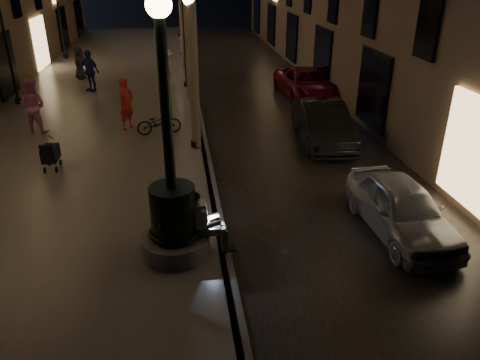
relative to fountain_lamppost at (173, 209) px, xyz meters
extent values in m
plane|color=black|center=(1.00, 13.00, -1.21)|extent=(120.00, 120.00, 0.00)
cube|color=black|center=(4.00, 13.00, -1.20)|extent=(6.00, 45.00, 0.02)
cube|color=#69635C|center=(-3.00, 13.00, -1.11)|extent=(8.00, 45.00, 0.20)
cube|color=#59595B|center=(1.00, 13.00, -1.11)|extent=(0.25, 45.00, 0.20)
cylinder|color=#59595B|center=(0.00, 0.00, -0.81)|extent=(1.40, 1.40, 0.40)
cylinder|color=black|center=(0.00, 0.00, -0.06)|extent=(0.90, 0.90, 1.10)
torus|color=black|center=(0.00, 0.00, -0.51)|extent=(1.04, 1.04, 0.10)
torus|color=black|center=(0.00, 0.00, 0.34)|extent=(0.89, 0.89, 0.09)
cylinder|color=black|center=(0.00, 0.00, 2.09)|extent=(0.20, 0.20, 3.20)
sphere|color=#FFD88C|center=(0.00, 0.00, 3.79)|extent=(0.44, 0.44, 0.44)
cube|color=tan|center=(0.55, 0.00, -0.52)|extent=(0.36, 0.24, 0.18)
cube|color=silver|center=(0.49, 0.00, -0.18)|extent=(0.45, 0.26, 0.57)
sphere|color=tan|center=(0.46, 0.00, 0.20)|extent=(0.21, 0.21, 0.21)
sphere|color=black|center=(0.45, 0.00, 0.24)|extent=(0.21, 0.21, 0.21)
cube|color=tan|center=(0.79, -0.09, -0.52)|extent=(0.46, 0.13, 0.14)
cube|color=tan|center=(0.79, 0.09, -0.52)|extent=(0.46, 0.13, 0.14)
cube|color=tan|center=(1.01, -0.09, -0.77)|extent=(0.13, 0.12, 0.49)
cube|color=tan|center=(1.01, 0.09, -0.77)|extent=(0.13, 0.12, 0.49)
cube|color=black|center=(1.12, -0.09, -1.00)|extent=(0.26, 0.10, 0.03)
cube|color=black|center=(1.12, 0.09, -1.00)|extent=(0.26, 0.10, 0.03)
cube|color=black|center=(0.81, 0.00, -0.44)|extent=(0.24, 0.33, 0.02)
cube|color=black|center=(0.65, 0.00, -0.33)|extent=(0.09, 0.33, 0.22)
cube|color=#AEDCF9|center=(0.67, 0.00, -0.33)|extent=(0.06, 0.30, 0.18)
cylinder|color=#6B604C|center=(0.75, 6.00, 1.49)|extent=(0.28, 0.28, 5.00)
cylinder|color=#6B604C|center=(0.80, 12.00, 1.54)|extent=(0.28, 0.28, 5.10)
cylinder|color=#6B604C|center=(0.70, 18.00, 1.44)|extent=(0.28, 0.28, 4.90)
cylinder|color=#6B604C|center=(0.78, 24.00, 1.59)|extent=(0.28, 0.28, 5.20)
cylinder|color=black|center=(0.70, 6.00, -0.91)|extent=(0.28, 0.28, 0.20)
cylinder|color=black|center=(0.70, 6.00, 1.19)|extent=(0.12, 0.12, 4.40)
cylinder|color=black|center=(0.70, 14.00, -0.91)|extent=(0.28, 0.28, 0.20)
cylinder|color=black|center=(0.70, 14.00, 1.19)|extent=(0.12, 0.12, 4.40)
cylinder|color=black|center=(0.70, 22.00, -0.91)|extent=(0.28, 0.28, 0.20)
cylinder|color=black|center=(0.70, 22.00, 1.19)|extent=(0.12, 0.12, 4.40)
cylinder|color=black|center=(0.70, 30.00, -0.91)|extent=(0.28, 0.28, 0.20)
cylinder|color=black|center=(0.70, 30.00, 1.19)|extent=(0.12, 0.12, 4.40)
cylinder|color=black|center=(-6.40, 12.00, -0.91)|extent=(0.28, 0.28, 0.20)
cylinder|color=black|center=(-6.40, 12.00, 1.19)|extent=(0.12, 0.12, 4.40)
cylinder|color=black|center=(-6.40, 22.00, -0.91)|extent=(0.28, 0.28, 0.20)
cylinder|color=black|center=(-6.40, 22.00, 1.19)|extent=(0.12, 0.12, 4.40)
cube|color=black|center=(-3.45, 4.74, -0.52)|extent=(0.41, 0.67, 0.40)
cube|color=black|center=(-3.45, 4.42, -0.26)|extent=(0.36, 0.16, 0.26)
cylinder|color=black|center=(-3.61, 4.47, -0.92)|extent=(0.04, 0.18, 0.18)
cylinder|color=black|center=(-3.29, 4.47, -0.92)|extent=(0.04, 0.18, 0.18)
cylinder|color=black|center=(-3.60, 5.00, -0.92)|extent=(0.04, 0.18, 0.18)
cylinder|color=black|center=(-3.28, 5.00, -0.92)|extent=(0.04, 0.18, 0.18)
cylinder|color=black|center=(-3.44, 5.09, -0.17)|extent=(0.03, 0.40, 0.25)
imported|color=#999CA1|center=(5.05, 0.45, -0.59)|extent=(1.60, 3.68, 1.24)
imported|color=black|center=(5.00, 6.27, -0.53)|extent=(1.73, 4.25, 1.37)
imported|color=maroon|center=(6.00, 12.13, -0.60)|extent=(2.31, 4.53, 1.23)
imported|color=red|center=(-1.57, 8.07, -0.11)|extent=(0.74, 0.79, 1.81)
imported|color=pink|center=(-4.71, 8.17, -0.08)|extent=(1.08, 0.95, 1.87)
imported|color=white|center=(-0.20, 14.00, -0.14)|extent=(1.17, 1.30, 1.75)
imported|color=navy|center=(-3.65, 13.72, -0.10)|extent=(1.13, 1.00, 1.83)
imported|color=#2E2E32|center=(-4.52, 16.20, -0.21)|extent=(0.78, 0.92, 1.60)
imported|color=black|center=(-0.47, 7.38, -0.61)|extent=(1.58, 0.78, 0.79)
camera|label=1|loc=(0.22, -8.18, 4.46)|focal=35.00mm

